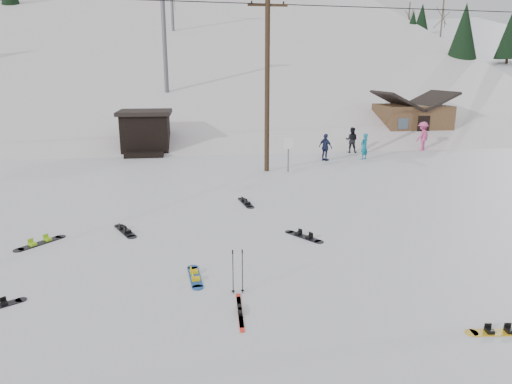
{
  "coord_description": "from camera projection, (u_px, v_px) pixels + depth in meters",
  "views": [
    {
      "loc": [
        -1.79,
        -9.9,
        5.23
      ],
      "look_at": [
        0.13,
        4.4,
        1.4
      ],
      "focal_mm": 32.0,
      "sensor_mm": 36.0,
      "label": 1
    }
  ],
  "objects": [
    {
      "name": "trail_sign",
      "position": [
        289.0,
        148.0,
        24.13
      ],
      "size": [
        0.5,
        0.09,
        1.85
      ],
      "color": "#595B60",
      "rests_on": "ground"
    },
    {
      "name": "lift_hut",
      "position": [
        146.0,
        132.0,
        30.12
      ],
      "size": [
        3.4,
        4.1,
        2.75
      ],
      "color": "black",
      "rests_on": "ground"
    },
    {
      "name": "hero_snowboard",
      "position": [
        195.0,
        276.0,
        11.94
      ],
      "size": [
        0.42,
        1.53,
        0.11
      ],
      "rotation": [
        0.0,
        0.0,
        1.67
      ],
      "color": "#184A9D",
      "rests_on": "ground"
    },
    {
      "name": "board_scatter_f",
      "position": [
        246.0,
        203.0,
        18.64
      ],
      "size": [
        0.54,
        1.64,
        0.12
      ],
      "rotation": [
        0.0,
        0.0,
        1.74
      ],
      "color": "black",
      "rests_on": "ground"
    },
    {
      "name": "skier_navy",
      "position": [
        326.0,
        147.0,
        27.33
      ],
      "size": [
        0.88,
        1.01,
        1.63
      ],
      "primitive_type": "imported",
      "rotation": [
        0.0,
        0.0,
        2.19
      ],
      "color": "#1C2447",
      "rests_on": "ground"
    },
    {
      "name": "utility_pole",
      "position": [
        267.0,
        82.0,
        23.52
      ],
      "size": [
        2.0,
        0.26,
        9.0
      ],
      "color": "#3A2819",
      "rests_on": "ground"
    },
    {
      "name": "ski_poles",
      "position": [
        238.0,
        271.0,
        10.96
      ],
      "size": [
        0.31,
        0.08,
        1.12
      ],
      "color": "black",
      "rests_on": "ground"
    },
    {
      "name": "treeline_right",
      "position": [
        505.0,
        115.0,
        55.92
      ],
      "size": [
        20.0,
        60.0,
        10.0
      ],
      "primitive_type": null,
      "color": "black",
      "rests_on": "ground"
    },
    {
      "name": "board_scatter_d",
      "position": [
        304.0,
        236.0,
        14.83
      ],
      "size": [
        1.03,
        1.33,
        0.11
      ],
      "rotation": [
        0.0,
        0.0,
        -0.95
      ],
      "color": "black",
      "rests_on": "ground"
    },
    {
      "name": "board_scatter_e",
      "position": [
        499.0,
        332.0,
        9.4
      ],
      "size": [
        1.4,
        0.39,
        0.1
      ],
      "rotation": [
        0.0,
        0.0,
        -0.11
      ],
      "color": "gold",
      "rests_on": "ground"
    },
    {
      "name": "board_scatter_b",
      "position": [
        125.0,
        231.0,
        15.35
      ],
      "size": [
        0.91,
        1.53,
        0.12
      ],
      "rotation": [
        0.0,
        0.0,
        2.03
      ],
      "color": "black",
      "rests_on": "ground"
    },
    {
      "name": "cabin",
      "position": [
        411.0,
        121.0,
        35.59
      ],
      "size": [
        5.39,
        4.4,
        3.77
      ],
      "color": "brown",
      "rests_on": "ground"
    },
    {
      "name": "hero_skis",
      "position": [
        240.0,
        311.0,
        10.22
      ],
      "size": [
        0.17,
        1.69,
        0.09
      ],
      "rotation": [
        0.0,
        0.0,
        -0.04
      ],
      "color": "red",
      "rests_on": "ground"
    },
    {
      "name": "board_scatter_c",
      "position": [
        40.0,
        243.0,
        14.27
      ],
      "size": [
        1.25,
        1.36,
        0.12
      ],
      "rotation": [
        0.0,
        0.0,
        0.84
      ],
      "color": "black",
      "rests_on": "ground"
    },
    {
      "name": "ski_slope",
      "position": [
        209.0,
        193.0,
        66.82
      ],
      "size": [
        60.0,
        85.24,
        65.97
      ],
      "primitive_type": "cube",
      "rotation": [
        0.31,
        0.0,
        0.0
      ],
      "color": "silver",
      "rests_on": "ground"
    },
    {
      "name": "skier_dark",
      "position": [
        352.0,
        140.0,
        30.07
      ],
      "size": [
        1.0,
        0.92,
        1.67
      ],
      "primitive_type": "imported",
      "rotation": [
        0.0,
        0.0,
        2.71
      ],
      "color": "black",
      "rests_on": "ground"
    },
    {
      "name": "treeline_crest",
      "position": [
        202.0,
        98.0,
        93.43
      ],
      "size": [
        50.0,
        6.0,
        10.0
      ],
      "primitive_type": null,
      "color": "black",
      "rests_on": "ski_slope"
    },
    {
      "name": "ridge_right",
      "position": [
        471.0,
        186.0,
        66.66
      ],
      "size": [
        45.66,
        93.98,
        54.59
      ],
      "primitive_type": "cube",
      "rotation": [
        0.21,
        -0.05,
        -0.12
      ],
      "color": "silver",
      "rests_on": "ground"
    },
    {
      "name": "ground",
      "position": [
        275.0,
        294.0,
        11.06
      ],
      "size": [
        200.0,
        200.0,
        0.0
      ],
      "primitive_type": "plane",
      "color": "silver",
      "rests_on": "ground"
    },
    {
      "name": "lift_tower_near",
      "position": [
        164.0,
        38.0,
        37.26
      ],
      "size": [
        2.2,
        0.36,
        8.0
      ],
      "color": "#595B60",
      "rests_on": "ski_slope"
    },
    {
      "name": "skier_pink",
      "position": [
        422.0,
        136.0,
        30.9
      ],
      "size": [
        1.44,
        1.26,
        1.93
      ],
      "primitive_type": "imported",
      "rotation": [
        0.0,
        0.0,
        3.69
      ],
      "color": "#DF4E8D",
      "rests_on": "ground"
    },
    {
      "name": "skier_teal",
      "position": [
        364.0,
        146.0,
        27.78
      ],
      "size": [
        0.69,
        0.63,
        1.58
      ],
      "primitive_type": "imported",
      "rotation": [
        0.0,
        0.0,
        3.72
      ],
      "color": "#0E748D",
      "rests_on": "ground"
    }
  ]
}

